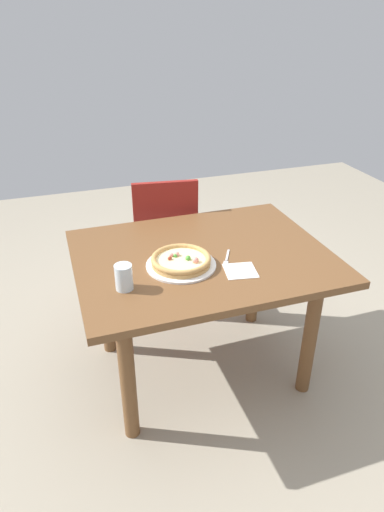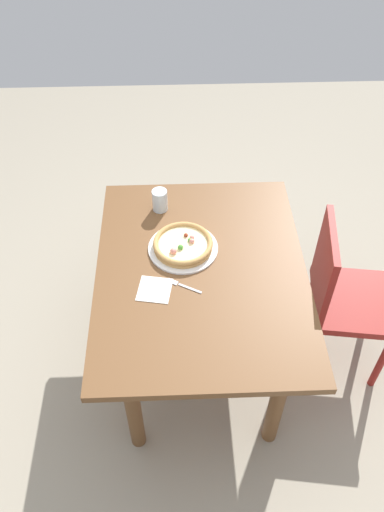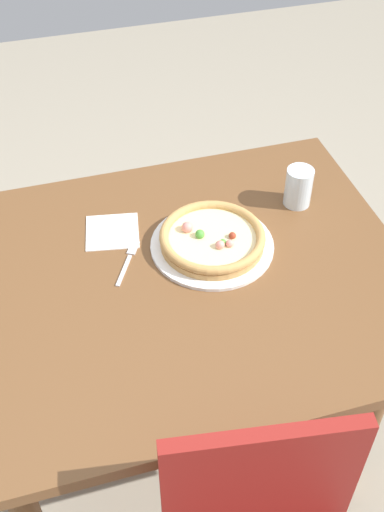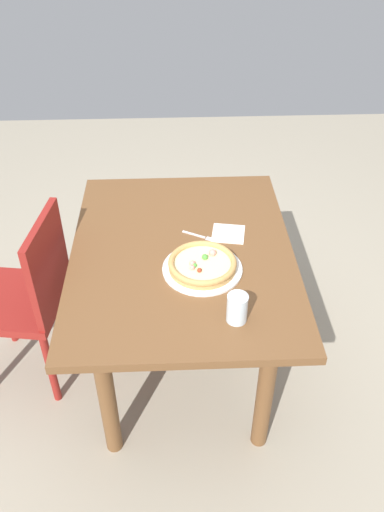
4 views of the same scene
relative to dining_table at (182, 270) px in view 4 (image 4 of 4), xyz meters
The scene contains 8 objects.
ground_plane 0.61m from the dining_table, ahead, with size 6.00×6.00×0.00m, color #9E937F.
dining_table is the anchor object (origin of this frame).
chair_near 0.69m from the dining_table, 89.21° to the right, with size 0.45×0.45×0.90m.
plate 0.19m from the dining_table, 30.53° to the left, with size 0.32×0.32×0.01m, color white.
pizza 0.21m from the dining_table, 30.61° to the left, with size 0.27×0.27×0.05m.
fork 0.17m from the dining_table, 133.80° to the left, with size 0.09×0.15×0.00m.
drinking_glass 0.48m from the dining_table, 23.95° to the left, with size 0.08×0.08×0.11m, color silver.
napkin 0.26m from the dining_table, 117.71° to the left, with size 0.14×0.14×0.00m, color white.
Camera 4 is at (1.72, -0.03, 2.06)m, focal length 36.26 mm.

